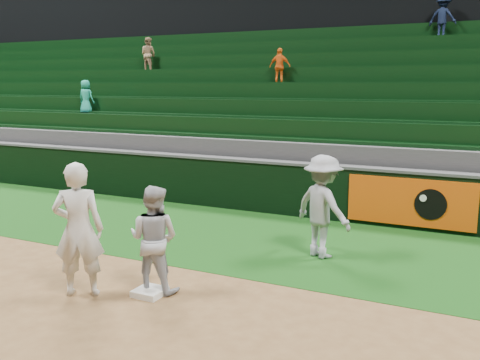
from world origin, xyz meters
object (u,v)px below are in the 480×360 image
first_baseman (78,229)px  base_coach (323,207)px  first_base (150,292)px  baserunner (154,239)px

first_baseman → base_coach: bearing=-159.2°
first_baseman → base_coach: (2.61, 3.20, -0.06)m
first_base → first_baseman: (-0.91, -0.41, 0.93)m
first_base → baserunner: baserunner is taller
first_base → base_coach: base_coach is taller
baserunner → base_coach: (1.74, 2.60, 0.12)m
first_base → first_baseman: first_baseman is taller
baserunner → base_coach: size_ratio=0.88×
baserunner → first_baseman: bearing=27.3°
first_baseman → baserunner: 1.08m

